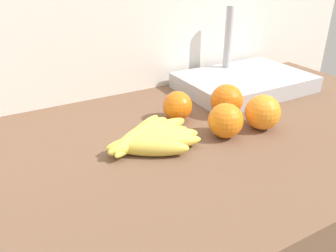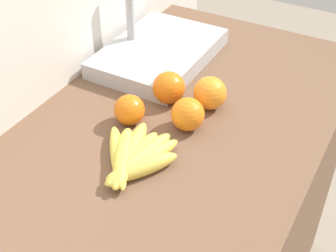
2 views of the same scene
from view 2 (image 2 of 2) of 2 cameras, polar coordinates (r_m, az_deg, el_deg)
name	(u,v)px [view 2 (image 2 of 2)]	position (r m, az deg, el deg)	size (l,w,h in m)	color
wall_back	(36,186)	(1.39, -15.46, -6.93)	(1.87, 0.06, 1.30)	silver
banana_bunch	(133,159)	(1.01, -4.18, -3.89)	(0.22, 0.20, 0.04)	#E2C64C
orange_far_right	(129,110)	(1.12, -4.63, 1.92)	(0.07, 0.07, 0.07)	orange
orange_front	(169,88)	(1.18, 0.09, 4.60)	(0.08, 0.08, 0.08)	orange
orange_right	(188,114)	(1.10, 2.36, 1.40)	(0.08, 0.08, 0.08)	orange
orange_center	(210,93)	(1.17, 5.02, 3.93)	(0.08, 0.08, 0.08)	orange
sink_basin	(158,52)	(1.37, -1.16, 8.83)	(0.37, 0.26, 0.23)	#B7BABF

